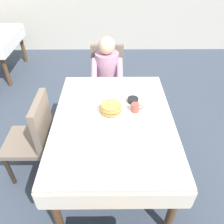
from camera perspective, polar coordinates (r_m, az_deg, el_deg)
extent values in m
plane|color=#3D4756|center=(2.60, 0.27, -14.05)|extent=(14.00, 14.00, 0.00)
cube|color=silver|center=(2.07, 0.33, -1.89)|extent=(1.10, 1.50, 0.04)
cube|color=silver|center=(1.67, 0.67, -21.99)|extent=(1.10, 0.01, 0.18)
cube|color=silver|center=(2.75, 0.13, 6.63)|extent=(1.10, 0.01, 0.18)
cube|color=silver|center=(2.21, -14.28, -4.07)|extent=(0.01, 1.50, 0.18)
cube|color=silver|center=(2.22, 14.83, -3.91)|extent=(0.01, 1.50, 0.18)
cylinder|color=brown|center=(1.99, -14.29, -22.99)|extent=(0.07, 0.07, 0.70)
cylinder|color=brown|center=(2.00, 15.29, -22.71)|extent=(0.07, 0.07, 0.70)
cylinder|color=brown|center=(2.86, -9.32, 1.17)|extent=(0.07, 0.07, 0.70)
cylinder|color=brown|center=(2.87, 9.56, 1.26)|extent=(0.07, 0.07, 0.70)
cube|color=#7A6B5B|center=(3.11, -1.20, 6.80)|extent=(0.44, 0.44, 0.05)
cube|color=#7A6B5B|center=(3.16, -1.24, 12.80)|extent=(0.44, 0.06, 0.48)
cylinder|color=#2D2319|center=(3.10, 2.16, 1.51)|extent=(0.04, 0.04, 0.40)
cylinder|color=#2D2319|center=(3.10, -4.50, 1.47)|extent=(0.04, 0.04, 0.40)
cylinder|color=#2D2319|center=(3.39, 1.93, 5.18)|extent=(0.04, 0.04, 0.40)
cylinder|color=#2D2319|center=(3.39, -4.18, 5.14)|extent=(0.04, 0.04, 0.40)
cylinder|color=#B2849E|center=(2.97, -1.27, 10.78)|extent=(0.30, 0.30, 0.46)
sphere|color=#D8AD8C|center=(2.81, -1.37, 16.63)|extent=(0.21, 0.21, 0.21)
cylinder|color=#B2849E|center=(2.82, 2.00, 10.71)|extent=(0.08, 0.29, 0.23)
cylinder|color=#B2849E|center=(2.82, -4.63, 10.66)|extent=(0.08, 0.29, 0.23)
cylinder|color=#383D51|center=(3.06, 0.31, 1.64)|extent=(0.10, 0.10, 0.45)
cylinder|color=#383D51|center=(3.06, -2.68, 1.63)|extent=(0.10, 0.10, 0.45)
cube|color=#7A6B5B|center=(2.43, -20.86, -7.17)|extent=(0.44, 0.44, 0.05)
cube|color=#7A6B5B|center=(2.19, -17.50, -2.49)|extent=(0.06, 0.44, 0.48)
cylinder|color=#2D2319|center=(2.55, -24.74, -13.45)|extent=(0.04, 0.04, 0.40)
cylinder|color=#2D2319|center=(2.76, -22.32, -7.65)|extent=(0.04, 0.04, 0.40)
cylinder|color=#2D2319|center=(2.42, -16.72, -14.10)|extent=(0.04, 0.04, 0.40)
cylinder|color=#2D2319|center=(2.65, -15.01, -7.94)|extent=(0.04, 0.04, 0.40)
cylinder|color=white|center=(2.11, -0.33, -0.02)|extent=(0.28, 0.28, 0.02)
cylinder|color=tan|center=(2.11, -0.33, 0.43)|extent=(0.20, 0.20, 0.01)
cylinder|color=tan|center=(2.09, -0.28, 0.56)|extent=(0.20, 0.20, 0.02)
cylinder|color=tan|center=(2.09, -0.54, 1.05)|extent=(0.19, 0.19, 0.02)
cylinder|color=tan|center=(2.07, -0.22, 1.33)|extent=(0.20, 0.20, 0.02)
cylinder|color=tan|center=(2.06, -0.36, 1.77)|extent=(0.18, 0.18, 0.02)
cube|color=#F4E072|center=(2.05, -0.34, 2.15)|extent=(0.03, 0.03, 0.01)
cylinder|color=#B24C42|center=(2.12, 5.94, 1.13)|extent=(0.08, 0.08, 0.08)
torus|color=#B24C42|center=(2.13, 7.28, 1.23)|extent=(0.05, 0.01, 0.05)
cylinder|color=black|center=(2.25, 5.38, 3.05)|extent=(0.11, 0.11, 0.04)
cone|color=silver|center=(2.19, -7.15, 2.15)|extent=(0.08, 0.08, 0.07)
cube|color=silver|center=(2.11, -5.50, -0.50)|extent=(0.03, 0.18, 0.00)
cube|color=silver|center=(2.11, 4.84, -0.45)|extent=(0.02, 0.20, 0.00)
cube|color=silver|center=(1.87, -1.38, -6.49)|extent=(0.15, 0.04, 0.00)
cube|color=white|center=(1.99, -8.63, -3.47)|extent=(0.18, 0.13, 0.01)
cube|color=white|center=(5.08, -26.48, 18.20)|extent=(0.90, 0.01, 0.18)
cube|color=white|center=(4.42, -23.52, 16.32)|extent=(0.01, 1.10, 0.18)
cylinder|color=brown|center=(4.16, -25.72, 10.33)|extent=(0.07, 0.07, 0.70)
cylinder|color=brown|center=(4.95, -21.97, 15.62)|extent=(0.07, 0.07, 0.70)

